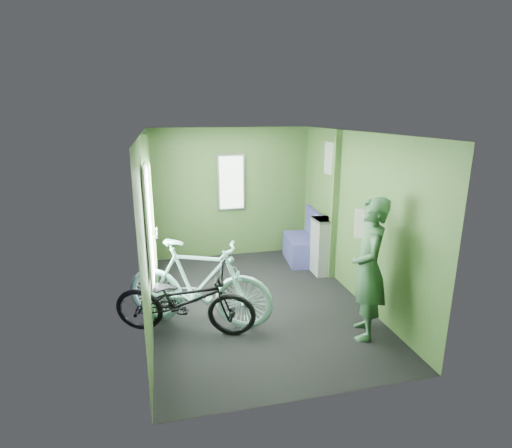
{
  "coord_description": "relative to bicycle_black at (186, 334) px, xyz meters",
  "views": [
    {
      "loc": [
        -1.2,
        -4.9,
        2.54
      ],
      "look_at": [
        0.0,
        0.1,
        1.1
      ],
      "focal_mm": 28.0,
      "sensor_mm": 36.0,
      "label": 1
    }
  ],
  "objects": [
    {
      "name": "bench_seat",
      "position": [
        2.17,
        1.99,
        0.27
      ],
      "size": [
        0.58,
        0.92,
        0.92
      ],
      "rotation": [
        0.0,
        0.0,
        -0.11
      ],
      "color": "navy",
      "rests_on": "ground"
    },
    {
      "name": "room",
      "position": [
        0.99,
        0.65,
        1.44
      ],
      "size": [
        4.0,
        4.02,
        2.31
      ],
      "color": "black",
      "rests_on": "ground"
    },
    {
      "name": "waste_box",
      "position": [
        2.29,
        1.38,
        0.46
      ],
      "size": [
        0.27,
        0.38,
        0.92
      ],
      "primitive_type": "cube",
      "color": "gray",
      "rests_on": "ground"
    },
    {
      "name": "bicycle_black",
      "position": [
        0.0,
        0.0,
        0.0
      ],
      "size": [
        1.82,
        1.22,
        0.96
      ],
      "primitive_type": "imported",
      "rotation": [
        0.0,
        -0.14,
        1.24
      ],
      "color": "black",
      "rests_on": "ground"
    },
    {
      "name": "bicycle_mint",
      "position": [
        0.19,
        0.18,
        0.0
      ],
      "size": [
        1.9,
        1.27,
        1.12
      ],
      "primitive_type": "imported",
      "rotation": [
        0.0,
        -0.04,
        1.14
      ],
      "color": "#8FCFCB",
      "rests_on": "ground"
    },
    {
      "name": "passenger",
      "position": [
        2.05,
        -0.5,
        0.83
      ],
      "size": [
        0.59,
        0.74,
        1.66
      ],
      "rotation": [
        0.0,
        0.0,
        -1.95
      ],
      "color": "#2D5235",
      "rests_on": "ground"
    }
  ]
}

